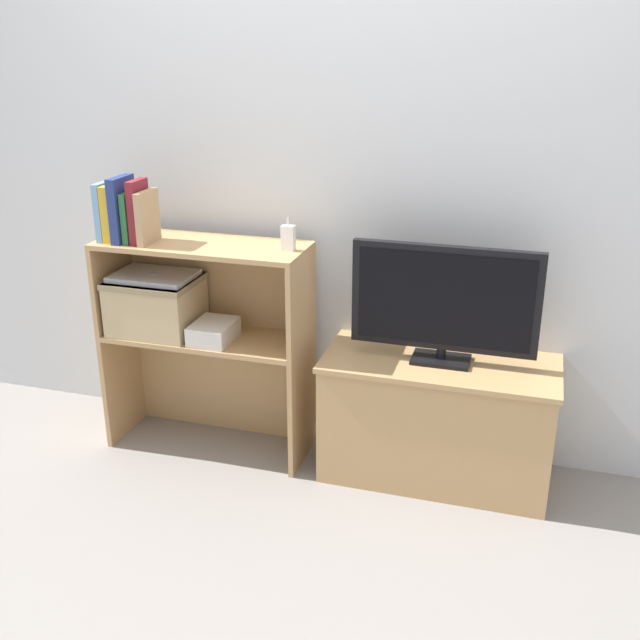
% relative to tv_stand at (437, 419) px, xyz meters
% --- Properties ---
extents(ground_plane, '(16.00, 16.00, 0.00)m').
position_rel_tv_stand_xyz_m(ground_plane, '(-0.47, -0.20, -0.25)').
color(ground_plane, gray).
extents(wall_back, '(10.00, 0.05, 2.40)m').
position_rel_tv_stand_xyz_m(wall_back, '(-0.47, 0.23, 0.95)').
color(wall_back, silver).
rests_on(wall_back, ground_plane).
extents(tv_stand, '(0.90, 0.41, 0.50)m').
position_rel_tv_stand_xyz_m(tv_stand, '(0.00, 0.00, 0.00)').
color(tv_stand, tan).
rests_on(tv_stand, ground_plane).
extents(tv, '(0.70, 0.14, 0.46)m').
position_rel_tv_stand_xyz_m(tv, '(0.00, -0.00, 0.50)').
color(tv, black).
rests_on(tv, tv_stand).
extents(bookshelf_lower_tier, '(0.85, 0.32, 0.51)m').
position_rel_tv_stand_xyz_m(bookshelf_lower_tier, '(-0.96, 0.03, 0.07)').
color(bookshelf_lower_tier, tan).
rests_on(bookshelf_lower_tier, ground_plane).
extents(bookshelf_upper_tier, '(0.85, 0.32, 0.39)m').
position_rel_tv_stand_xyz_m(bookshelf_upper_tier, '(-0.96, 0.02, 0.51)').
color(bookshelf_upper_tier, tan).
rests_on(bookshelf_upper_tier, bookshelf_lower_tier).
extents(book_skyblue, '(0.03, 0.13, 0.23)m').
position_rel_tv_stand_xyz_m(book_skyblue, '(-1.34, -0.09, 0.77)').
color(book_skyblue, '#709ECC').
rests_on(book_skyblue, bookshelf_upper_tier).
extents(book_mustard, '(0.04, 0.13, 0.22)m').
position_rel_tv_stand_xyz_m(book_mustard, '(-1.31, -0.09, 0.76)').
color(book_mustard, gold).
rests_on(book_mustard, bookshelf_upper_tier).
extents(book_navy, '(0.04, 0.15, 0.26)m').
position_rel_tv_stand_xyz_m(book_navy, '(-1.26, -0.09, 0.78)').
color(book_navy, navy).
rests_on(book_navy, bookshelf_upper_tier).
extents(book_forest, '(0.02, 0.13, 0.20)m').
position_rel_tv_stand_xyz_m(book_forest, '(-1.23, -0.09, 0.75)').
color(book_forest, '#286638').
rests_on(book_forest, bookshelf_upper_tier).
extents(book_maroon, '(0.03, 0.12, 0.25)m').
position_rel_tv_stand_xyz_m(book_maroon, '(-1.19, -0.09, 0.78)').
color(book_maroon, maroon).
rests_on(book_maroon, bookshelf_upper_tier).
extents(book_tan, '(0.03, 0.15, 0.21)m').
position_rel_tv_stand_xyz_m(book_tan, '(-1.16, -0.09, 0.75)').
color(book_tan, tan).
rests_on(book_tan, bookshelf_upper_tier).
extents(baby_monitor, '(0.05, 0.03, 0.13)m').
position_rel_tv_stand_xyz_m(baby_monitor, '(-0.60, -0.04, 0.70)').
color(baby_monitor, white).
rests_on(baby_monitor, bookshelf_upper_tier).
extents(storage_basket_left, '(0.35, 0.29, 0.23)m').
position_rel_tv_stand_xyz_m(storage_basket_left, '(-1.18, -0.05, 0.39)').
color(storage_basket_left, tan).
rests_on(storage_basket_left, bookshelf_lower_tier).
extents(laptop, '(0.32, 0.23, 0.02)m').
position_rel_tv_stand_xyz_m(laptop, '(-1.18, -0.05, 0.50)').
color(laptop, '#BCBCC1').
rests_on(laptop, storage_basket_left).
extents(magazine_stack, '(0.16, 0.20, 0.08)m').
position_rel_tv_stand_xyz_m(magazine_stack, '(-0.91, -0.08, 0.30)').
color(magazine_stack, silver).
rests_on(magazine_stack, bookshelf_lower_tier).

